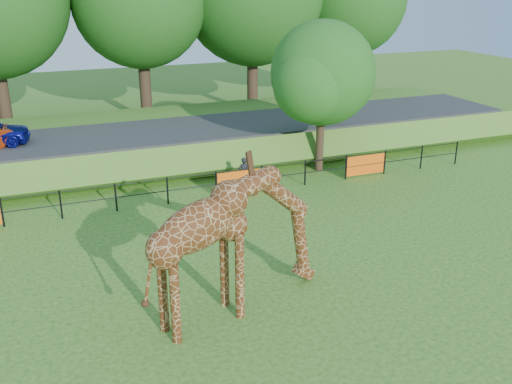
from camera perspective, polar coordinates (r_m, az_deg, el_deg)
ground at (r=15.90m, az=-2.00°, el=-11.26°), size 90.00×90.00×0.00m
giraffe at (r=14.83m, az=-1.94°, el=-5.22°), size 5.48×2.43×3.87m
perimeter_fence at (r=22.62m, az=-8.84°, el=0.12°), size 28.07×0.10×1.10m
embankment at (r=29.62m, az=-12.18°, el=5.07°), size 40.00×9.00×1.30m
road at (r=28.00m, az=-11.75°, el=5.71°), size 40.00×5.00×0.12m
visitor at (r=23.96m, az=-1.24°, el=1.90°), size 0.51×0.34×1.37m
tree_east at (r=25.73m, az=6.82°, el=11.35°), size 5.40×4.71×6.76m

